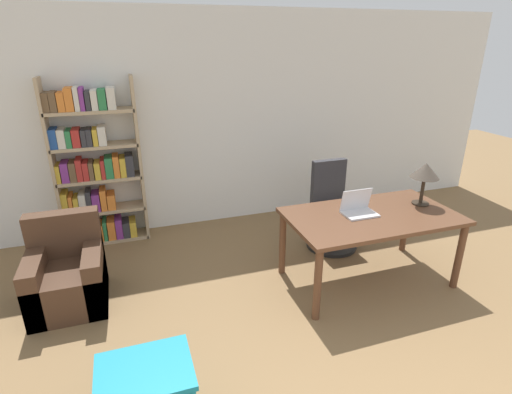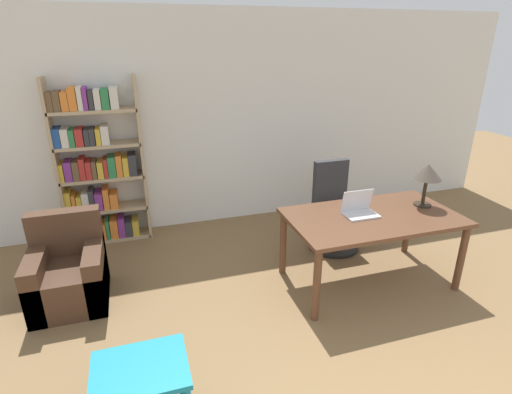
# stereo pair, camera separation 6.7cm
# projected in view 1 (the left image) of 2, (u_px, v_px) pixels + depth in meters

# --- Properties ---
(wall_back) EXTENTS (8.00, 0.06, 2.70)m
(wall_back) POSITION_uv_depth(u_px,v_px,m) (229.00, 121.00, 5.14)
(wall_back) COLOR white
(wall_back) RESTS_ON ground_plane
(desk) EXTENTS (1.66, 0.92, 0.74)m
(desk) POSITION_uv_depth(u_px,v_px,m) (371.00, 222.00, 3.92)
(desk) COLOR brown
(desk) RESTS_ON ground_plane
(laptop) EXTENTS (0.32, 0.23, 0.24)m
(laptop) POSITION_uv_depth(u_px,v_px,m) (358.00, 209.00, 3.89)
(laptop) COLOR silver
(laptop) RESTS_ON desk
(table_lamp) EXTENTS (0.28, 0.28, 0.44)m
(table_lamp) POSITION_uv_depth(u_px,v_px,m) (425.00, 172.00, 4.01)
(table_lamp) COLOR #2D2319
(table_lamp) RESTS_ON desk
(office_chair) EXTENTS (0.60, 0.60, 1.03)m
(office_chair) POSITION_uv_depth(u_px,v_px,m) (331.00, 212.00, 4.73)
(office_chair) COLOR black
(office_chair) RESTS_ON ground_plane
(side_table_blue) EXTENTS (0.58, 0.46, 0.48)m
(side_table_blue) POSITION_uv_depth(u_px,v_px,m) (145.00, 380.00, 2.43)
(side_table_blue) COLOR teal
(side_table_blue) RESTS_ON ground_plane
(armchair) EXTENTS (0.65, 0.70, 0.83)m
(armchair) POSITION_uv_depth(u_px,v_px,m) (68.00, 276.00, 3.71)
(armchair) COLOR #472D1E
(armchair) RESTS_ON ground_plane
(bookshelf) EXTENTS (0.97, 0.28, 1.97)m
(bookshelf) POSITION_uv_depth(u_px,v_px,m) (94.00, 171.00, 4.64)
(bookshelf) COLOR tan
(bookshelf) RESTS_ON ground_plane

